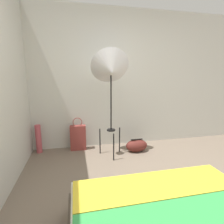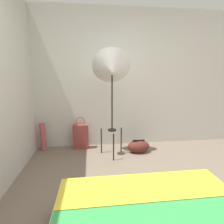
{
  "view_description": "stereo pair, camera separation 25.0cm",
  "coord_description": "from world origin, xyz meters",
  "px_view_note": "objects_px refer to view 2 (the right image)",
  "views": [
    {
      "loc": [
        -0.83,
        -1.21,
        1.36
      ],
      "look_at": [
        -0.26,
        1.42,
        0.81
      ],
      "focal_mm": 28.0,
      "sensor_mm": 36.0,
      "label": 1
    },
    {
      "loc": [
        -0.58,
        -1.25,
        1.36
      ],
      "look_at": [
        -0.26,
        1.42,
        0.81
      ],
      "focal_mm": 28.0,
      "sensor_mm": 36.0,
      "label": 2
    }
  ],
  "objects_px": {
    "tote_bag": "(81,136)",
    "paper_roll": "(43,137)",
    "duffel_bag": "(139,146)",
    "photo_umbrella": "(112,70)"
  },
  "relations": [
    {
      "from": "tote_bag",
      "to": "paper_roll",
      "type": "xyz_separation_m",
      "value": [
        -0.7,
        0.02,
        0.02
      ]
    },
    {
      "from": "duffel_bag",
      "to": "tote_bag",
      "type": "bearing_deg",
      "value": 163.52
    },
    {
      "from": "tote_bag",
      "to": "duffel_bag",
      "type": "bearing_deg",
      "value": -16.48
    },
    {
      "from": "duffel_bag",
      "to": "paper_roll",
      "type": "xyz_separation_m",
      "value": [
        -1.75,
        0.33,
        0.14
      ]
    },
    {
      "from": "paper_roll",
      "to": "tote_bag",
      "type": "bearing_deg",
      "value": -1.57
    },
    {
      "from": "photo_umbrella",
      "to": "tote_bag",
      "type": "relative_size",
      "value": 2.91
    },
    {
      "from": "photo_umbrella",
      "to": "duffel_bag",
      "type": "bearing_deg",
      "value": 5.41
    },
    {
      "from": "tote_bag",
      "to": "duffel_bag",
      "type": "height_order",
      "value": "tote_bag"
    },
    {
      "from": "tote_bag",
      "to": "paper_roll",
      "type": "height_order",
      "value": "tote_bag"
    },
    {
      "from": "photo_umbrella",
      "to": "duffel_bag",
      "type": "relative_size",
      "value": 4.51
    }
  ]
}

